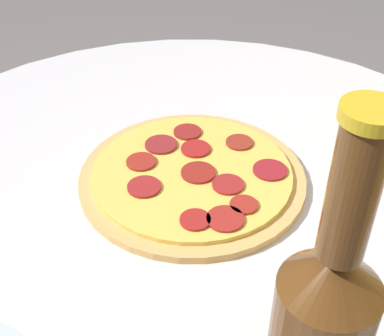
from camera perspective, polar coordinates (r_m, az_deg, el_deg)
table at (r=0.81m, az=-0.16°, el=-13.80°), size 0.92×0.92×0.74m
pizza at (r=0.68m, az=0.05°, el=-0.81°), size 0.29×0.29×0.02m
beer_bottle at (r=0.41m, az=13.47°, el=-16.59°), size 0.07×0.07×0.29m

